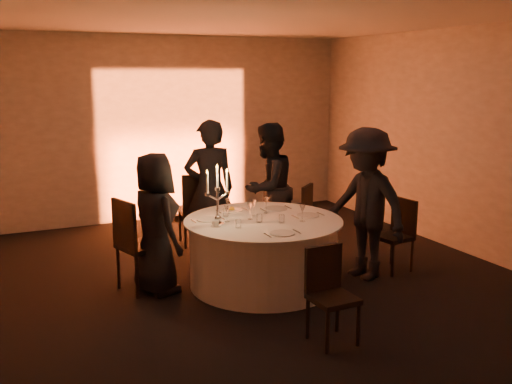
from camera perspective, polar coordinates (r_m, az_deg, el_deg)
name	(u,v)px	position (r m, az deg, el deg)	size (l,w,h in m)	color
floor	(263,284)	(6.69, 0.72, -9.15)	(7.00, 7.00, 0.00)	black
ceiling	(264,14)	(6.28, 0.79, 17.34)	(7.00, 7.00, 0.00)	silver
wall_back	(173,128)	(9.58, -8.26, 6.33)	(7.00, 7.00, 0.00)	#9D9992
wall_right	(469,142)	(8.06, 20.51, 4.69)	(7.00, 7.00, 0.00)	#9D9992
uplighter_fixture	(181,217)	(9.54, -7.50, -2.52)	(0.25, 0.12, 0.10)	black
banquet_table	(263,252)	(6.57, 0.73, -6.02)	(1.80, 1.80, 0.77)	black
chair_left	(135,239)	(6.44, -12.04, -4.67)	(0.58, 0.58, 1.05)	black
chair_back_left	(197,205)	(8.01, -5.92, -1.27)	(0.50, 0.50, 1.04)	black
chair_back_right	(300,212)	(7.93, 4.41, -2.05)	(0.55, 0.55, 0.89)	black
chair_right	(397,231)	(7.23, 13.96, -3.77)	(0.44, 0.44, 0.89)	black
chair_front	(329,289)	(5.26, 7.31, -9.59)	(0.39, 0.39, 0.87)	black
guest_left	(155,224)	(6.33, -10.03, -3.14)	(0.76, 0.50, 1.56)	black
guest_back_left	(210,189)	(7.46, -4.67, 0.28)	(0.66, 0.44, 1.82)	black
guest_back_right	(268,188)	(7.67, 1.21, 0.39)	(0.85, 0.66, 1.75)	black
guest_right	(366,204)	(6.79, 10.92, -1.19)	(1.15, 0.66, 1.79)	black
plate_left	(208,219)	(6.45, -4.85, -2.75)	(0.36, 0.25, 0.01)	white
plate_back_left	(232,209)	(6.86, -2.43, -1.74)	(0.35, 0.25, 0.08)	white
plate_back_right	(276,209)	(6.95, 1.98, -1.66)	(0.35, 0.28, 0.01)	white
plate_right	(308,215)	(6.65, 5.22, -2.33)	(0.36, 0.26, 0.01)	white
plate_front	(282,233)	(5.89, 2.64, -4.15)	(0.35, 0.26, 0.01)	white
coffee_cup	(216,224)	(6.17, -4.06, -3.20)	(0.11, 0.11, 0.07)	white
candelabra	(218,204)	(6.19, -3.86, -1.19)	(0.28, 0.14, 0.67)	silver
wine_glass_a	(227,210)	(6.34, -2.93, -1.78)	(0.07, 0.07, 0.19)	white
wine_glass_b	(250,208)	(6.43, -0.59, -1.57)	(0.07, 0.07, 0.19)	white
wine_glass_c	(254,204)	(6.58, -0.21, -1.25)	(0.07, 0.07, 0.19)	white
wine_glass_d	(227,203)	(6.68, -2.87, -1.07)	(0.07, 0.07, 0.19)	white
wine_glass_e	(266,202)	(6.72, 1.02, -0.99)	(0.07, 0.07, 0.19)	white
wine_glass_f	(302,210)	(6.36, 4.67, -1.76)	(0.07, 0.07, 0.19)	white
tumbler_a	(226,213)	(6.60, -3.04, -2.07)	(0.07, 0.07, 0.09)	white
tumbler_b	(259,218)	(6.34, 0.34, -2.63)	(0.07, 0.07, 0.09)	white
tumbler_c	(238,224)	(6.11, -1.78, -3.19)	(0.07, 0.07, 0.09)	white
tumbler_d	(282,219)	(6.32, 2.58, -2.69)	(0.07, 0.07, 0.09)	white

